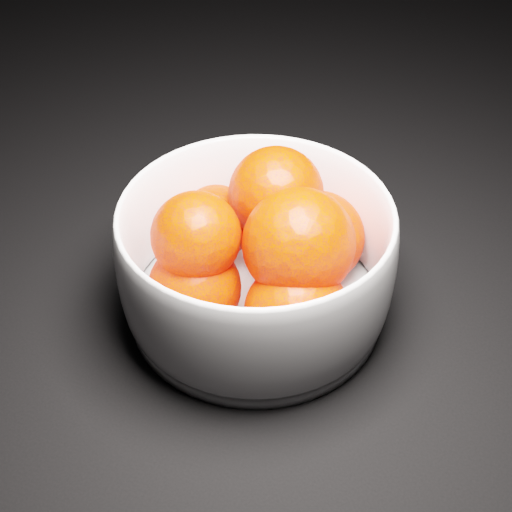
% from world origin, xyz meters
% --- Properties ---
extents(ground, '(3.00, 3.00, 0.00)m').
position_xyz_m(ground, '(0.00, 0.00, 0.00)').
color(ground, black).
rests_on(ground, ground).
extents(bowl, '(0.22, 0.22, 0.11)m').
position_xyz_m(bowl, '(0.25, -0.16, 0.05)').
color(bowl, white).
rests_on(bowl, ground).
extents(orange_pile, '(0.17, 0.17, 0.13)m').
position_xyz_m(orange_pile, '(0.26, -0.16, 0.07)').
color(orange_pile, '#FF1E00').
rests_on(orange_pile, bowl).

